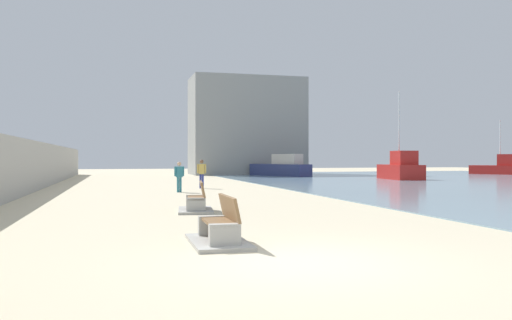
# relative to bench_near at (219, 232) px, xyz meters

# --- Properties ---
(ground_plane) EXTENTS (120.00, 120.00, 0.00)m
(ground_plane) POSITION_rel_bench_near_xyz_m (0.95, 15.87, -0.23)
(ground_plane) COLOR beige
(seawall) EXTENTS (0.80, 64.00, 2.65)m
(seawall) POSITION_rel_bench_near_xyz_m (-6.55, 15.87, 1.09)
(seawall) COLOR #ADAAA3
(seawall) RESTS_ON ground
(bench_near) EXTENTS (1.12, 2.11, 0.98)m
(bench_near) POSITION_rel_bench_near_xyz_m (0.00, 0.00, 0.00)
(bench_near) COLOR #ADAAA3
(bench_near) RESTS_ON ground
(bench_far) EXTENTS (1.35, 2.22, 0.98)m
(bench_far) POSITION_rel_bench_near_xyz_m (0.48, 6.48, 0.00)
(bench_far) COLOR #ADAAA3
(bench_far) RESTS_ON ground
(person_walking) EXTENTS (0.52, 0.25, 1.56)m
(person_walking) POSITION_rel_bench_near_xyz_m (1.02, 16.11, 0.66)
(person_walking) COLOR teal
(person_walking) RESTS_ON ground
(person_standing) EXTENTS (0.52, 0.25, 1.66)m
(person_standing) POSITION_rel_bench_near_xyz_m (2.66, 19.24, 0.73)
(person_standing) COLOR navy
(person_standing) RESTS_ON ground
(boat_nearest) EXTENTS (2.21, 4.75, 1.91)m
(boat_nearest) POSITION_rel_bench_near_xyz_m (24.30, 34.01, 0.51)
(boat_nearest) COLOR black
(boat_nearest) RESTS_ON water_bay
(boat_distant) EXTENTS (4.42, 7.43, 2.10)m
(boat_distant) POSITION_rel_bench_near_xyz_m (13.17, 37.05, 0.59)
(boat_distant) COLOR navy
(boat_distant) RESTS_ON water_bay
(boat_mid_bay) EXTENTS (4.98, 6.54, 5.79)m
(boat_mid_bay) POSITION_rel_bench_near_xyz_m (37.42, 35.24, 0.59)
(boat_mid_bay) COLOR red
(boat_mid_bay) RESTS_ON water_bay
(boat_far_right) EXTENTS (2.67, 4.93, 7.17)m
(boat_far_right) POSITION_rel_bench_near_xyz_m (20.12, 26.96, 0.67)
(boat_far_right) COLOR red
(boat_far_right) RESTS_ON water_bay
(harbor_building) EXTENTS (12.00, 6.00, 10.36)m
(harbor_building) POSITION_rel_bench_near_xyz_m (11.44, 43.87, 4.95)
(harbor_building) COLOR gray
(harbor_building) RESTS_ON ground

